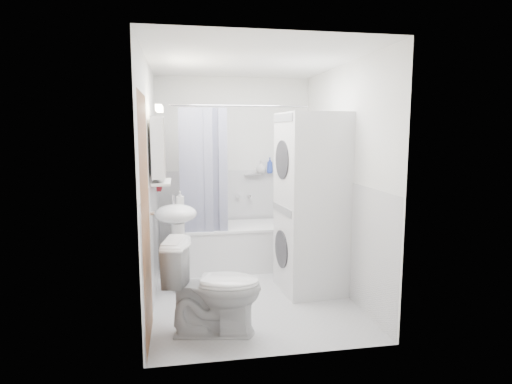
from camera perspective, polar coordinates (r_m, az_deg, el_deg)
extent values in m
plane|color=#B9B9BE|center=(4.67, -0.77, -13.37)|extent=(2.60, 2.60, 0.00)
plane|color=white|center=(5.66, -2.94, 2.91)|extent=(2.00, 0.00, 2.00)
plane|color=white|center=(3.11, 3.09, -1.26)|extent=(2.00, 0.00, 2.00)
plane|color=white|center=(4.33, -13.98, 1.12)|extent=(0.00, 2.60, 2.60)
plane|color=white|center=(4.64, 11.48, 1.65)|extent=(0.00, 2.60, 2.60)
plane|color=white|center=(4.40, -0.83, 17.14)|extent=(2.60, 2.60, 0.00)
plane|color=white|center=(5.73, -2.88, -3.09)|extent=(1.98, 0.00, 1.98)
plane|color=white|center=(4.44, -13.56, -6.59)|extent=(0.00, 2.58, 2.58)
plane|color=white|center=(4.74, 11.14, -5.58)|extent=(0.00, 2.58, 2.58)
plane|color=brown|center=(3.49, -14.48, -3.83)|extent=(0.00, 2.00, 2.00)
cylinder|color=silver|center=(3.81, -13.66, -2.81)|extent=(0.04, 0.04, 0.04)
cube|color=white|center=(5.45, -2.45, -7.37)|extent=(1.40, 0.65, 0.51)
cube|color=white|center=(5.38, -2.47, -4.58)|extent=(1.42, 0.67, 0.03)
cube|color=silver|center=(5.41, -2.46, -5.77)|extent=(1.22, 0.47, 0.20)
cylinder|color=silver|center=(5.67, -0.93, -0.48)|extent=(0.04, 0.12, 0.04)
cylinder|color=silver|center=(4.99, -2.14, 11.43)|extent=(1.60, 0.02, 0.02)
cube|color=#15194A|center=(4.95, -9.58, 2.67)|extent=(0.10, 0.02, 1.45)
cube|color=#15194A|center=(4.95, -8.54, 2.69)|extent=(0.10, 0.02, 1.45)
cube|color=#15194A|center=(4.96, -7.50, 2.72)|extent=(0.10, 0.02, 1.45)
cube|color=#15194A|center=(4.96, -6.46, 2.74)|extent=(0.10, 0.02, 1.45)
cube|color=#15194A|center=(4.97, -5.42, 2.76)|extent=(0.10, 0.02, 1.45)
cube|color=#15194A|center=(4.98, -4.39, 2.78)|extent=(0.10, 0.02, 1.45)
ellipsoid|color=white|center=(4.57, -10.66, -2.88)|extent=(0.44, 0.37, 0.20)
cylinder|color=white|center=(4.68, -10.26, -8.59)|extent=(0.14, 0.14, 0.75)
cylinder|color=silver|center=(4.68, -10.93, -1.12)|extent=(0.03, 0.03, 0.14)
cylinder|color=silver|center=(4.64, -10.96, -0.47)|extent=(0.02, 0.10, 0.02)
cube|color=white|center=(4.40, -12.87, 5.84)|extent=(0.12, 0.50, 0.60)
cube|color=white|center=(4.39, -12.02, 5.86)|extent=(0.01, 0.47, 0.57)
cube|color=#FFEABF|center=(4.40, -12.76, 10.80)|extent=(0.06, 0.45, 0.06)
cube|color=silver|center=(4.42, -12.47, 1.31)|extent=(0.18, 0.54, 0.02)
cube|color=silver|center=(5.64, -0.42, 2.39)|extent=(0.22, 0.06, 0.02)
cube|color=#5E0F18|center=(4.96, -12.88, 4.56)|extent=(0.05, 0.32, 0.74)
cube|color=#5E0F18|center=(4.95, -12.65, 8.52)|extent=(0.03, 0.28, 0.08)
cylinder|color=silver|center=(4.95, -13.13, 8.97)|extent=(0.02, 0.04, 0.02)
cube|color=white|center=(4.68, 7.50, -7.24)|extent=(0.72, 0.72, 0.95)
cylinder|color=#2D2D33|center=(4.60, 3.41, -7.60)|extent=(0.05, 0.40, 0.40)
cube|color=gray|center=(4.50, 3.47, -2.35)|extent=(0.06, 0.61, 0.08)
cube|color=white|center=(4.53, 7.72, 4.45)|extent=(0.72, 0.72, 0.95)
cylinder|color=#2D2D33|center=(4.44, 3.51, 4.31)|extent=(0.05, 0.40, 0.40)
cube|color=gray|center=(4.43, 3.57, 9.84)|extent=(0.06, 0.61, 0.08)
imported|color=white|center=(3.71, -5.68, -12.57)|extent=(0.89, 0.60, 0.80)
imported|color=gray|center=(4.60, -10.07, -1.52)|extent=(0.08, 0.17, 0.08)
imported|color=gray|center=(4.27, -12.57, 1.72)|extent=(0.07, 0.18, 0.07)
imported|color=gray|center=(4.53, -12.44, 2.27)|extent=(0.10, 0.09, 0.10)
imported|color=gray|center=(5.65, 0.66, 3.18)|extent=(0.13, 0.17, 0.13)
imported|color=#2B45AD|center=(5.68, 1.86, 2.94)|extent=(0.08, 0.21, 0.08)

